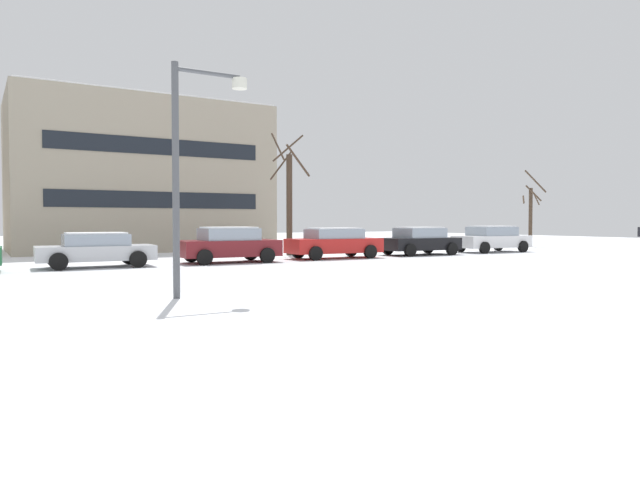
# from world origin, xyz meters

# --- Properties ---
(street_lamp) EXTENTS (1.83, 0.36, 5.37)m
(street_lamp) POSITION_xyz_m (5.55, -1.99, 3.32)
(street_lamp) COLOR #4C4F54
(street_lamp) RESTS_ON ground
(parked_car_silver) EXTENTS (4.30, 2.20, 1.33)m
(parked_car_silver) POSITION_xyz_m (5.21, 8.19, 0.69)
(parked_car_silver) COLOR silver
(parked_car_silver) RESTS_ON ground
(parked_car_maroon) EXTENTS (4.24, 2.29, 1.52)m
(parked_car_maroon) POSITION_xyz_m (10.49, 7.92, 0.77)
(parked_car_maroon) COLOR maroon
(parked_car_maroon) RESTS_ON ground
(parked_car_red) EXTENTS (4.56, 2.13, 1.44)m
(parked_car_red) POSITION_xyz_m (15.77, 7.91, 0.74)
(parked_car_red) COLOR red
(parked_car_red) RESTS_ON ground
(parked_car_black) EXTENTS (4.18, 2.29, 1.45)m
(parked_car_black) POSITION_xyz_m (21.05, 7.95, 0.74)
(parked_car_black) COLOR black
(parked_car_black) RESTS_ON ground
(parked_car_white) EXTENTS (4.56, 2.25, 1.48)m
(parked_car_white) POSITION_xyz_m (26.33, 7.90, 0.76)
(parked_car_white) COLOR white
(parked_car_white) RESTS_ON ground
(tree_far_right) EXTENTS (1.93, 2.00, 6.32)m
(tree_far_right) POSITION_xyz_m (15.19, 11.32, 2.94)
(tree_far_right) COLOR #423326
(tree_far_right) RESTS_ON ground
(tree_far_mid) EXTENTS (1.53, 1.77, 5.19)m
(tree_far_mid) POSITION_xyz_m (34.03, 11.45, 2.36)
(tree_far_mid) COLOR #423326
(tree_far_mid) RESTS_ON ground
(building_far_right) EXTENTS (14.46, 8.96, 8.85)m
(building_far_right) POSITION_xyz_m (10.00, 21.21, 4.42)
(building_far_right) COLOR #9E937F
(building_far_right) RESTS_ON ground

